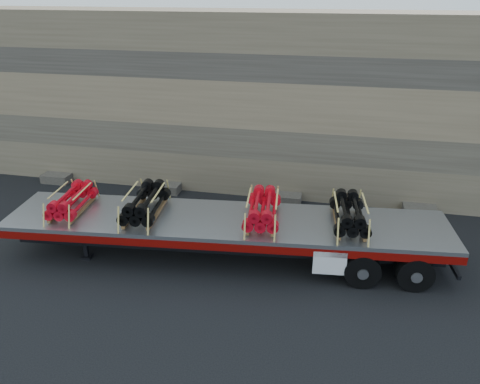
% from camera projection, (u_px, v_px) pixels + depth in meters
% --- Properties ---
extents(ground, '(120.00, 120.00, 0.00)m').
position_uv_depth(ground, '(204.00, 259.00, 14.65)').
color(ground, black).
rests_on(ground, ground).
extents(rock_wall, '(44.00, 3.00, 7.00)m').
position_uv_depth(rock_wall, '(246.00, 102.00, 19.02)').
color(rock_wall, '#7A6B54').
rests_on(rock_wall, ground).
extents(trailer, '(13.65, 3.94, 1.35)m').
position_uv_depth(trailer, '(226.00, 238.00, 14.54)').
color(trailer, '#9D9FA4').
rests_on(trailer, ground).
extents(bundle_front, '(1.14, 2.00, 0.68)m').
position_uv_depth(bundle_front, '(72.00, 201.00, 14.62)').
color(bundle_front, red).
rests_on(bundle_front, trailer).
extents(bundle_midfront, '(1.28, 2.23, 0.76)m').
position_uv_depth(bundle_midfront, '(145.00, 204.00, 14.37)').
color(bundle_midfront, black).
rests_on(bundle_midfront, trailer).
extents(bundle_midrear, '(1.23, 2.15, 0.73)m').
position_uv_depth(bundle_midrear, '(262.00, 210.00, 14.00)').
color(bundle_midrear, red).
rests_on(bundle_midrear, trailer).
extents(bundle_rear, '(1.22, 2.13, 0.72)m').
position_uv_depth(bundle_rear, '(349.00, 214.00, 13.75)').
color(bundle_rear, black).
rests_on(bundle_rear, trailer).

